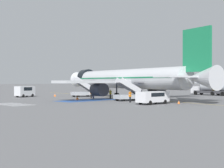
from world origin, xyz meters
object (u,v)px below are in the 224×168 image
object	(u,v)px
service_van_1	(25,91)
ground_crew_1	(130,96)
traffic_cone_1	(179,102)
boarding_stairs_aft	(129,95)
ground_crew_3	(110,93)
service_van_0	(153,96)
ground_crew_2	(91,93)
traffic_cone_0	(77,98)
traffic_cone_2	(55,95)
fuel_tanker	(212,88)
boarding_stairs_forward	(83,92)
airliner	(127,79)
ground_crew_0	(93,93)

from	to	relation	value
service_van_1	ground_crew_1	xyz separation A→B (m)	(26.73, 2.13, -0.28)
service_van_1	traffic_cone_1	bearing A→B (deg)	-5.80
boarding_stairs_aft	ground_crew_3	distance (m)	7.31
service_van_0	ground_crew_3	xyz separation A→B (m)	(-14.59, 6.65, -0.12)
ground_crew_3	ground_crew_2	bearing A→B (deg)	-65.42
traffic_cone_0	traffic_cone_2	xyz separation A→B (m)	(-12.65, 4.52, 0.00)
fuel_tanker	boarding_stairs_forward	bearing A→B (deg)	153.97
traffic_cone_0	service_van_1	bearing A→B (deg)	-174.38
airliner	fuel_tanker	xyz separation A→B (m)	(6.86, 23.24, -1.90)
boarding_stairs_aft	ground_crew_0	distance (m)	9.61
airliner	ground_crew_0	xyz separation A→B (m)	(-4.14, -5.01, -2.65)
traffic_cone_0	traffic_cone_1	xyz separation A→B (m)	(18.80, 3.37, -0.07)
ground_crew_0	traffic_cone_0	size ratio (longest dim) A/B	3.07
traffic_cone_1	ground_crew_1	bearing A→B (deg)	-158.97
boarding_stairs_aft	ground_crew_0	size ratio (longest dim) A/B	2.99
ground_crew_0	ground_crew_1	distance (m)	13.18
boarding_stairs_aft	traffic_cone_1	xyz separation A→B (m)	(10.00, -0.51, -0.75)
service_van_0	boarding_stairs_aft	bearing A→B (deg)	-21.63
boarding_stairs_aft	traffic_cone_1	world-z (taller)	boarding_stairs_aft
boarding_stairs_forward	traffic_cone_1	bearing A→B (deg)	4.12
fuel_tanker	traffic_cone_1	distance (m)	30.89
airliner	ground_crew_1	size ratio (longest dim) A/B	22.85
ground_crew_3	ground_crew_1	bearing A→B (deg)	65.49
boarding_stairs_forward	ground_crew_3	bearing A→B (deg)	6.38
ground_crew_2	traffic_cone_1	xyz separation A→B (m)	(20.78, -1.92, -0.78)
boarding_stairs_forward	ground_crew_2	distance (m)	5.63
airliner	ground_crew_3	xyz separation A→B (m)	(-1.36, -3.19, -2.73)
fuel_tanker	traffic_cone_1	size ratio (longest dim) A/B	22.83
boarding_stairs_aft	service_van_1	world-z (taller)	boarding_stairs_aft
ground_crew_1	traffic_cone_2	world-z (taller)	ground_crew_1
ground_crew_0	traffic_cone_2	xyz separation A→B (m)	(-11.88, -0.23, -0.77)
fuel_tanker	traffic_cone_2	xyz separation A→B (m)	(-22.88, -28.48, -1.52)
fuel_tanker	ground_crew_1	world-z (taller)	fuel_tanker
fuel_tanker	service_van_0	size ratio (longest dim) A/B	1.93
airliner	service_van_1	distance (m)	21.64
traffic_cone_1	traffic_cone_2	xyz separation A→B (m)	(-31.45, 1.16, 0.07)
service_van_0	ground_crew_0	distance (m)	18.03
traffic_cone_2	traffic_cone_1	bearing A→B (deg)	-2.10
service_van_1	traffic_cone_0	size ratio (longest dim) A/B	7.66
fuel_tanker	ground_crew_1	xyz separation A→B (m)	(1.53, -32.34, -0.76)
traffic_cone_0	traffic_cone_2	distance (m)	13.44
service_van_0	ground_crew_0	bearing A→B (deg)	-10.32
airliner	service_van_0	distance (m)	16.69
ground_crew_2	service_van_1	bearing A→B (deg)	-76.80
service_van_1	ground_crew_0	bearing A→B (deg)	9.71
fuel_tanker	traffic_cone_1	xyz separation A→B (m)	(8.57, -29.64, -1.60)
ground_crew_0	traffic_cone_1	distance (m)	19.64
airliner	traffic_cone_2	distance (m)	17.20
boarding_stairs_aft	ground_crew_1	xyz separation A→B (m)	(2.96, -3.21, 0.09)
ground_crew_2	traffic_cone_1	distance (m)	20.89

